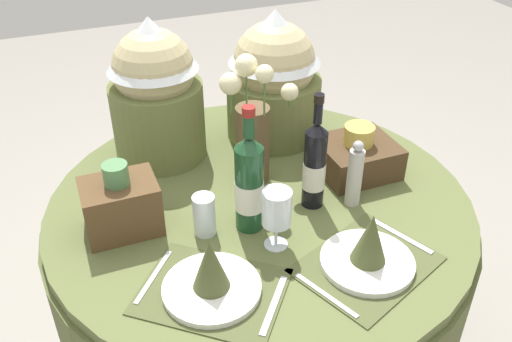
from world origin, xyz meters
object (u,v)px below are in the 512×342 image
object	(u,v)px
gift_tub_back_left	(155,86)
woven_basket_side_right	(357,155)
dining_table	(260,235)
wine_bottle_right	(315,165)
place_setting_left	(211,278)
wine_bottle_left	(249,183)
gift_tub_back_right	(274,72)
pepper_mill	(355,175)
woven_basket_side_left	(121,205)
tumbler_near_left	(204,215)
wine_glass_left	(277,209)
flower_vase	(252,130)
place_setting_right	(369,251)

from	to	relation	value
gift_tub_back_left	woven_basket_side_right	size ratio (longest dim) A/B	2.01
dining_table	wine_bottle_right	world-z (taller)	wine_bottle_right
place_setting_left	wine_bottle_right	world-z (taller)	wine_bottle_right
wine_bottle_left	gift_tub_back_right	xyz separation A→B (m)	(0.26, 0.45, 0.09)
wine_bottle_right	gift_tub_back_left	size ratio (longest dim) A/B	0.76
pepper_mill	gift_tub_back_right	world-z (taller)	gift_tub_back_right
gift_tub_back_left	woven_basket_side_left	world-z (taller)	gift_tub_back_left
wine_bottle_right	dining_table	bearing A→B (deg)	150.23
tumbler_near_left	gift_tub_back_right	xyz separation A→B (m)	(0.39, 0.43, 0.17)
wine_glass_left	gift_tub_back_left	size ratio (longest dim) A/B	0.37
gift_tub_back_left	wine_bottle_right	bearing A→B (deg)	-51.87
place_setting_left	flower_vase	bearing A→B (deg)	57.10
gift_tub_back_right	woven_basket_side_left	world-z (taller)	gift_tub_back_right
tumbler_near_left	woven_basket_side_right	distance (m)	0.55
place_setting_right	gift_tub_back_left	distance (m)	0.83
place_setting_right	pepper_mill	bearing A→B (deg)	68.61
gift_tub_back_right	pepper_mill	bearing A→B (deg)	-83.46
woven_basket_side_left	place_setting_left	bearing A→B (deg)	-64.49
tumbler_near_left	woven_basket_side_left	size ratio (longest dim) A/B	0.57
place_setting_left	flower_vase	size ratio (longest dim) A/B	1.03
tumbler_near_left	woven_basket_side_right	bearing A→B (deg)	11.92
wine_bottle_right	woven_basket_side_right	size ratio (longest dim) A/B	1.52
flower_vase	woven_basket_side_right	xyz separation A→B (m)	(0.32, -0.08, -0.12)
tumbler_near_left	woven_basket_side_right	xyz separation A→B (m)	(0.53, 0.11, -0.00)
dining_table	pepper_mill	size ratio (longest dim) A/B	6.06
gift_tub_back_left	woven_basket_side_right	bearing A→B (deg)	-31.40
dining_table	flower_vase	size ratio (longest dim) A/B	3.07
place_setting_left	wine_bottle_left	size ratio (longest dim) A/B	1.16
wine_bottle_right	pepper_mill	bearing A→B (deg)	-20.83
dining_table	wine_glass_left	bearing A→B (deg)	-100.25
wine_glass_left	place_setting_left	bearing A→B (deg)	-154.67
dining_table	pepper_mill	bearing A→B (deg)	-25.92
place_setting_left	wine_glass_left	world-z (taller)	wine_glass_left
dining_table	woven_basket_side_right	xyz separation A→B (m)	(0.34, 0.03, 0.20)
flower_vase	wine_glass_left	bearing A→B (deg)	-100.03
flower_vase	gift_tub_back_left	world-z (taller)	gift_tub_back_left
place_setting_left	wine_glass_left	size ratio (longest dim) A/B	2.46
wine_glass_left	gift_tub_back_right	xyz separation A→B (m)	(0.23, 0.55, 0.11)
place_setting_right	pepper_mill	world-z (taller)	pepper_mill
wine_bottle_left	tumbler_near_left	bearing A→B (deg)	171.78
wine_glass_left	woven_basket_side_right	size ratio (longest dim) A/B	0.75
wine_bottle_left	woven_basket_side_left	size ratio (longest dim) A/B	1.76
flower_vase	wine_glass_left	world-z (taller)	flower_vase
flower_vase	tumbler_near_left	bearing A→B (deg)	-138.29
woven_basket_side_left	wine_bottle_left	bearing A→B (deg)	-19.50
dining_table	woven_basket_side_right	size ratio (longest dim) A/B	5.50
place_setting_left	place_setting_right	distance (m)	0.40
flower_vase	wine_bottle_left	world-z (taller)	flower_vase
woven_basket_side_right	pepper_mill	bearing A→B (deg)	-123.16
wine_bottle_right	tumbler_near_left	xyz separation A→B (m)	(-0.33, -0.01, -0.08)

